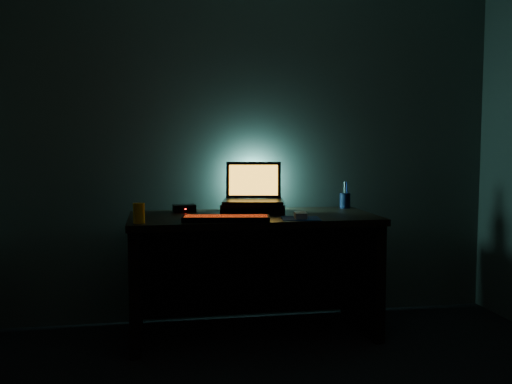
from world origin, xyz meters
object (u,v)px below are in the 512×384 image
(pen_cup, at_px, (345,201))
(juice_glass, at_px, (139,213))
(mouse, at_px, (301,215))
(laptop, at_px, (253,193))
(router, at_px, (184,208))
(keyboard, at_px, (226,218))

(pen_cup, xyz_separation_m, juice_glass, (-1.36, -0.50, 0.00))
(mouse, bearing_deg, laptop, 125.12)
(pen_cup, bearing_deg, mouse, -132.07)
(pen_cup, bearing_deg, router, -178.96)
(router, bearing_deg, laptop, -10.96)
(keyboard, relative_size, juice_glass, 4.58)
(juice_glass, height_order, router, juice_glass)
(juice_glass, bearing_deg, laptop, 31.11)
(laptop, xyz_separation_m, mouse, (0.21, -0.41, -0.10))
(mouse, distance_m, juice_glass, 0.92)
(pen_cup, relative_size, router, 0.69)
(mouse, xyz_separation_m, router, (-0.65, 0.46, 0.00))
(pen_cup, height_order, juice_glass, juice_glass)
(juice_glass, bearing_deg, router, 60.45)
(keyboard, relative_size, mouse, 4.53)
(laptop, distance_m, juice_glass, 0.84)
(keyboard, bearing_deg, laptop, 70.66)
(mouse, xyz_separation_m, juice_glass, (-0.92, -0.02, 0.03))
(mouse, bearing_deg, juice_glass, -170.60)
(pen_cup, height_order, router, pen_cup)
(laptop, bearing_deg, keyboard, -107.31)
(laptop, distance_m, mouse, 0.47)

